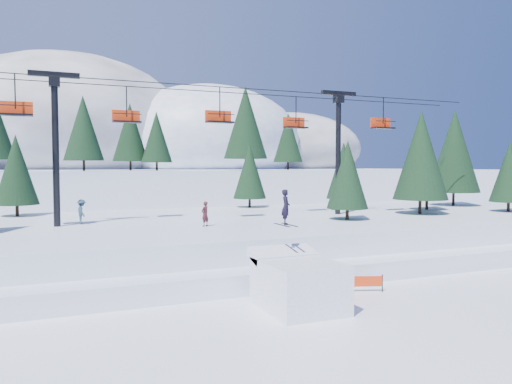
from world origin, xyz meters
name	(u,v)px	position (x,y,z in m)	size (l,w,h in m)	color
ground	(304,325)	(0.00, 0.00, 0.00)	(160.00, 160.00, 0.00)	white
mid_shelf	(188,237)	(0.00, 18.00, 1.25)	(70.00, 22.00, 2.50)	white
berm	(235,273)	(0.00, 8.00, 0.55)	(70.00, 6.00, 1.10)	white
mountain_ridge	(73,148)	(-5.08, 73.36, 9.64)	(119.00, 60.39, 26.46)	white
jump_kicker	(298,282)	(0.91, 2.22, 1.22)	(3.25, 4.43, 5.43)	white
chairlift	(202,129)	(1.19, 18.05, 9.32)	(46.00, 3.21, 10.28)	black
conifer_stand	(218,159)	(2.52, 18.41, 7.12)	(63.97, 17.07, 10.04)	black
distant_skiers	(160,209)	(-1.97, 18.55, 3.36)	(33.63, 8.24, 1.83)	#4B1C22
banner_near	(356,282)	(5.09, 3.70, 0.54)	(2.70, 1.00, 0.90)	black
banner_far	(376,267)	(8.37, 6.40, 0.54)	(2.73, 0.89, 0.90)	black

